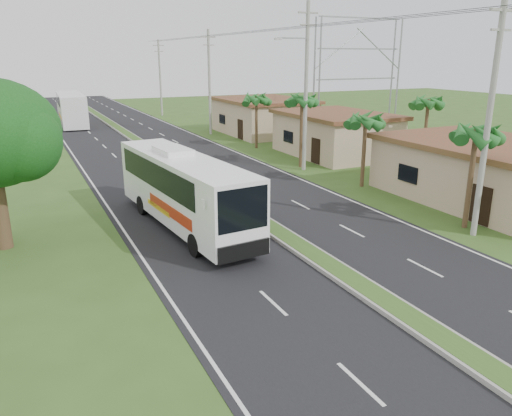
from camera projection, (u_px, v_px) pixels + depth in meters
name	position (u px, v px, depth m)	size (l,w,h in m)	color
ground	(354.00, 284.00, 18.98)	(180.00, 180.00, 0.00)	#34521E
road_asphalt	(189.00, 175.00, 36.22)	(14.00, 160.00, 0.02)	black
median_strip	(189.00, 174.00, 36.19)	(1.20, 160.00, 0.18)	gray
lane_edge_left	(93.00, 185.00, 33.45)	(0.12, 160.00, 0.01)	silver
lane_edge_right	(271.00, 167.00, 38.99)	(0.12, 160.00, 0.01)	silver
shop_near	(489.00, 172.00, 29.42)	(8.60, 12.60, 3.52)	tan
shop_mid	(335.00, 134.00, 43.19)	(7.60, 10.60, 3.67)	tan
shop_far	(263.00, 116.00, 55.24)	(8.60, 11.60, 3.82)	tan
palm_verge_a	(476.00, 134.00, 23.90)	(2.40, 2.40, 5.45)	#473321
palm_verge_b	(366.00, 120.00, 31.93)	(2.40, 2.40, 5.05)	#473321
palm_verge_c	(302.00, 100.00, 37.50)	(2.40, 2.40, 5.85)	#473321
palm_verge_d	(256.00, 99.00, 45.63)	(2.40, 2.40, 5.25)	#473321
palm_behind_shop	(428.00, 103.00, 37.70)	(2.40, 2.40, 5.65)	#473321
utility_pole_a	(489.00, 117.00, 22.55)	(1.60, 0.28, 11.00)	gray
utility_pole_b	(306.00, 86.00, 36.17)	(3.20, 0.28, 12.00)	gray
utility_pole_c	(209.00, 81.00, 53.59)	(1.60, 0.28, 11.00)	gray
utility_pole_d	(160.00, 77.00, 70.91)	(1.60, 0.28, 10.50)	gray
billboard_lattice	(358.00, 71.00, 51.94)	(10.18, 1.18, 12.07)	gray
coach_bus_main	(183.00, 186.00, 24.72)	(3.60, 12.21, 3.89)	white
coach_bus_far	(71.00, 107.00, 62.18)	(3.42, 13.25, 3.83)	white
motorcyclist	(243.00, 226.00, 23.02)	(1.71, 0.72, 2.22)	black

